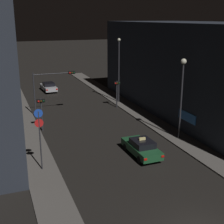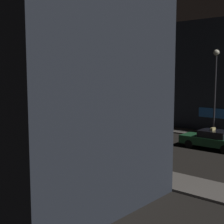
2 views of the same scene
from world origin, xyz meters
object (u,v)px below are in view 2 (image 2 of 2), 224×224
taxi (212,139)px  street_lamp_far_block (95,77)px  traffic_light_overhead (42,93)px  sign_pole_left (145,121)px  street_lamp_near_block (216,77)px  traffic_light_left_kerb (62,115)px  traffic_light_right_kerb (102,101)px

taxi → street_lamp_far_block: (4.66, 16.59, 4.45)m
street_lamp_far_block → traffic_light_overhead: bearing=-164.3°
traffic_light_overhead → street_lamp_far_block: 10.02m
sign_pole_left → traffic_light_overhead: bearing=76.4°
street_lamp_far_block → sign_pole_left: bearing=-128.2°
street_lamp_near_block → street_lamp_far_block: (-0.27, 14.55, -0.10)m
traffic_light_overhead → traffic_light_left_kerb: (-1.90, -4.97, -1.33)m
taxi → traffic_light_right_kerb: bearing=76.2°
taxi → street_lamp_near_block: street_lamp_near_block is taller
traffic_light_left_kerb → traffic_light_right_kerb: traffic_light_right_kerb is taller
taxi → traffic_light_overhead: 15.06m
traffic_light_left_kerb → traffic_light_right_kerb: 11.70m
traffic_light_overhead → traffic_light_left_kerb: 5.49m
traffic_light_overhead → street_lamp_near_block: (9.83, -11.87, 1.48)m
traffic_light_right_kerb → street_lamp_near_block: (1.40, -12.39, 2.80)m
traffic_light_left_kerb → sign_pole_left: (-1.41, -8.72, 0.53)m
traffic_light_right_kerb → sign_pole_left: 18.44m
traffic_light_right_kerb → sign_pole_left: sign_pole_left is taller
traffic_light_left_kerb → street_lamp_far_block: street_lamp_far_block is taller
traffic_light_left_kerb → street_lamp_far_block: (11.46, 7.66, 2.71)m
taxi → street_lamp_far_block: street_lamp_far_block is taller
traffic_light_left_kerb → traffic_light_right_kerb: bearing=28.0°
traffic_light_right_kerb → street_lamp_far_block: size_ratio=0.41×
traffic_light_overhead → street_lamp_near_block: street_lamp_near_block is taller
traffic_light_overhead → traffic_light_left_kerb: traffic_light_overhead is taller
traffic_light_left_kerb → street_lamp_near_block: (11.73, -6.90, 2.81)m
traffic_light_left_kerb → sign_pole_left: sign_pole_left is taller
street_lamp_far_block → taxi: bearing=-105.7°
traffic_light_left_kerb → traffic_light_right_kerb: (10.33, 5.49, 0.01)m
traffic_light_right_kerb → sign_pole_left: size_ratio=0.73×
taxi → traffic_light_left_kerb: bearing=127.3°
traffic_light_overhead → street_lamp_far_block: street_lamp_far_block is taller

